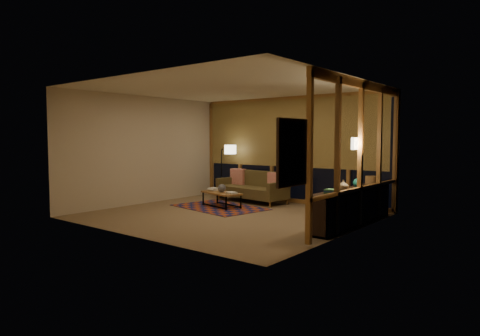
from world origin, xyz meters
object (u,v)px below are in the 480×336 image
Objects in this scene: sofa at (252,187)px; coffee_table at (221,200)px; bookshelf at (352,207)px; floor_lamp at (222,171)px.

sofa reaches higher than coffee_table.
sofa is 3.44m from bookshelf.
bookshelf reaches higher than coffee_table.
bookshelf is at bearing -12.46° from floor_lamp.
coffee_table is 3.32m from bookshelf.
bookshelf is (4.43, -1.32, -0.39)m from floor_lamp.
coffee_table is (-0.07, -1.10, -0.21)m from sofa.
bookshelf is at bearing -12.35° from sofa.
floor_lamp is (-1.12, 1.28, 0.56)m from coffee_table.
sofa is 1.25m from floor_lamp.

